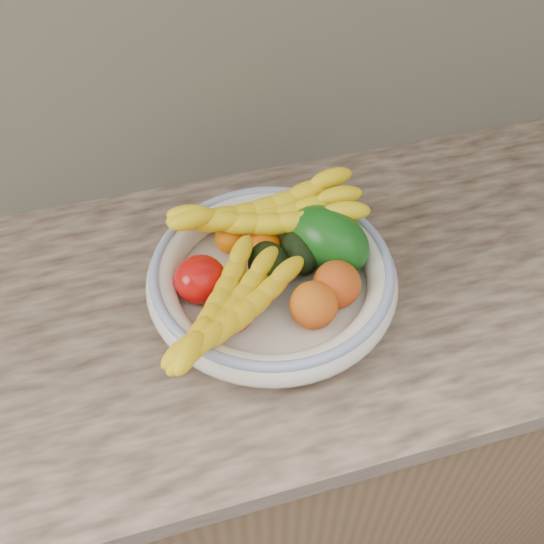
{
  "coord_description": "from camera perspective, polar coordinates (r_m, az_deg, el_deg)",
  "views": [
    {
      "loc": [
        -0.17,
        1.06,
        1.65
      ],
      "look_at": [
        0.0,
        1.66,
        0.96
      ],
      "focal_mm": 40.0,
      "sensor_mm": 36.0,
      "label": 1
    }
  ],
  "objects": [
    {
      "name": "avocado_right",
      "position": [
        0.96,
        2.7,
        2.05
      ],
      "size": [
        0.08,
        0.1,
        0.06
      ],
      "primitive_type": "ellipsoid",
      "rotation": [
        0.0,
        0.0,
        -0.19
      ],
      "color": "black",
      "rests_on": "fruit_bowl"
    },
    {
      "name": "peach_right",
      "position": [
        0.91,
        6.1,
        -1.17
      ],
      "size": [
        0.1,
        0.1,
        0.07
      ],
      "primitive_type": "ellipsoid",
      "rotation": [
        0.0,
        0.0,
        -0.42
      ],
      "color": "orange",
      "rests_on": "fruit_bowl"
    },
    {
      "name": "fruit_bowl",
      "position": [
        0.94,
        0.0,
        -0.47
      ],
      "size": [
        0.39,
        0.39,
        0.08
      ],
      "color": "silver",
      "rests_on": "kitchen_counter"
    },
    {
      "name": "clementine_back_left",
      "position": [
        0.99,
        -3.82,
        3.16
      ],
      "size": [
        0.06,
        0.06,
        0.05
      ],
      "primitive_type": "ellipsoid",
      "rotation": [
        0.0,
        0.0,
        -0.05
      ],
      "color": "orange",
      "rests_on": "fruit_bowl"
    },
    {
      "name": "clementine_back_right",
      "position": [
        1.02,
        -0.81,
        4.93
      ],
      "size": [
        0.05,
        0.05,
        0.04
      ],
      "primitive_type": "ellipsoid",
      "rotation": [
        0.0,
        0.0,
        -0.08
      ],
      "color": "orange",
      "rests_on": "fruit_bowl"
    },
    {
      "name": "clementine_back_mid",
      "position": [
        0.98,
        -0.73,
        2.52
      ],
      "size": [
        0.07,
        0.07,
        0.05
      ],
      "primitive_type": "ellipsoid",
      "rotation": [
        0.0,
        0.0,
        0.18
      ],
      "color": "#FB6705",
      "rests_on": "fruit_bowl"
    },
    {
      "name": "tomato_left",
      "position": [
        0.93,
        -6.76,
        -0.7
      ],
      "size": [
        0.08,
        0.08,
        0.07
      ],
      "primitive_type": "ellipsoid",
      "rotation": [
        0.0,
        0.0,
        -0.05
      ],
      "color": "#C00B0A",
      "rests_on": "fruit_bowl"
    },
    {
      "name": "peach_front",
      "position": [
        0.88,
        3.93,
        -3.12
      ],
      "size": [
        0.09,
        0.09,
        0.07
      ],
      "primitive_type": "ellipsoid",
      "rotation": [
        0.0,
        0.0,
        -0.22
      ],
      "color": "orange",
      "rests_on": "fruit_bowl"
    },
    {
      "name": "green_mango",
      "position": [
        0.96,
        5.26,
        3.03
      ],
      "size": [
        0.18,
        0.19,
        0.13
      ],
      "primitive_type": "ellipsoid",
      "rotation": [
        0.0,
        0.31,
        0.61
      ],
      "color": "#0D4A10",
      "rests_on": "fruit_bowl"
    },
    {
      "name": "banana_bunch_back",
      "position": [
        0.97,
        -0.53,
        5.06
      ],
      "size": [
        0.34,
        0.14,
        0.09
      ],
      "primitive_type": null,
      "rotation": [
        0.0,
        0.0,
        -0.05
      ],
      "color": "yellow",
      "rests_on": "fruit_bowl"
    },
    {
      "name": "banana_bunch_front",
      "position": [
        0.85,
        -4.14,
        -3.89
      ],
      "size": [
        0.28,
        0.28,
        0.08
      ],
      "primitive_type": null,
      "rotation": [
        0.0,
        0.0,
        0.78
      ],
      "color": "yellow",
      "rests_on": "fruit_bowl"
    },
    {
      "name": "kitchen_counter",
      "position": [
        1.35,
        -0.31,
        -13.35
      ],
      "size": [
        2.44,
        0.66,
        1.4
      ],
      "color": "brown",
      "rests_on": "ground"
    },
    {
      "name": "avocado_center",
      "position": [
        0.93,
        -0.26,
        0.49
      ],
      "size": [
        0.07,
        0.1,
        0.07
      ],
      "primitive_type": "ellipsoid",
      "rotation": [
        0.0,
        0.0,
        -0.05
      ],
      "color": "black",
      "rests_on": "fruit_bowl"
    },
    {
      "name": "tomato_near_left",
      "position": [
        0.88,
        -3.8,
        -3.77
      ],
      "size": [
        0.08,
        0.08,
        0.06
      ],
      "primitive_type": "ellipsoid",
      "rotation": [
        0.0,
        0.0,
        -0.31
      ],
      "color": "#A20100",
      "rests_on": "fruit_bowl"
    }
  ]
}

